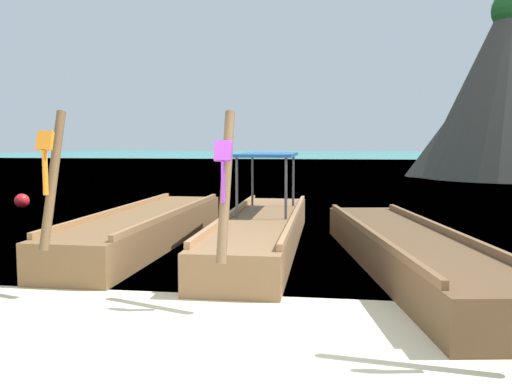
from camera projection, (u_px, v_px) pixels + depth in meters
The scene contains 7 objects.
ground at pixel (200, 349), 5.19m from camera, with size 120.00×120.00×0.00m, color beige.
sea_water at pixel (322, 159), 66.21m from camera, with size 120.00×120.00×0.00m, color teal.
longtail_boat_orange_ribbon at pixel (147, 228), 10.49m from camera, with size 1.40×7.05×2.39m.
longtail_boat_violet_ribbon at pixel (262, 230), 10.14m from camera, with size 1.34×7.45×2.36m.
longtail_boat_blue_ribbon at pixel (408, 252), 8.31m from camera, with size 2.39×7.29×2.79m.
karst_rock at pixel (509, 81), 29.70m from camera, with size 10.30×9.66×10.95m.
mooring_buoy_near at pixel (22, 201), 16.31m from camera, with size 0.43×0.43×0.43m.
Camera 1 is at (1.23, -4.91, 1.96)m, focal length 38.27 mm.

